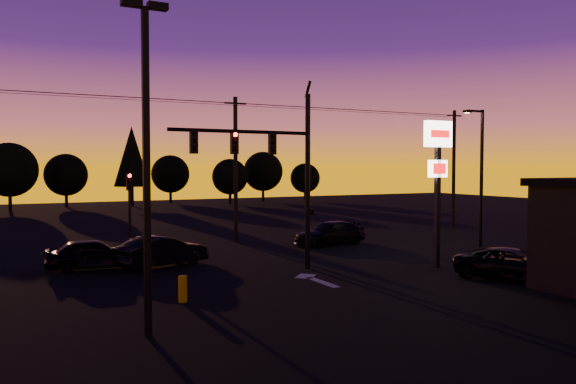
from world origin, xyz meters
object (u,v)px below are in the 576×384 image
object	(u,v)px
pylon_sign	(438,162)
car_right	(330,233)
parking_lot_light	(146,145)
car_left	(94,254)
suv_parked	(513,264)
traffic_signal_mast	(276,161)
car_mid	(162,251)
bollard	(183,289)
secondary_signal	(130,202)
streetlight	(480,171)

from	to	relation	value
pylon_sign	car_right	size ratio (longest dim) A/B	1.45
parking_lot_light	car_left	xyz separation A→B (m)	(0.21, 11.31, -4.56)
car_left	suv_parked	size ratio (longest dim) A/B	0.89
traffic_signal_mast	car_mid	xyz separation A→B (m)	(-4.22, 3.61, -4.21)
traffic_signal_mast	bollard	world-z (taller)	traffic_signal_mast
secondary_signal	parking_lot_light	xyz separation A→B (m)	(-2.50, -14.49, 2.41)
car_left	traffic_signal_mast	bearing A→B (deg)	-115.41
streetlight	car_left	distance (m)	21.70
car_left	car_right	distance (m)	14.07
secondary_signal	suv_parked	world-z (taller)	secondary_signal
traffic_signal_mast	pylon_sign	bearing A→B (deg)	-19.36
secondary_signal	car_left	distance (m)	4.46
pylon_sign	bollard	xyz separation A→B (m)	(-12.50, -1.10, -4.46)
traffic_signal_mast	suv_parked	bearing A→B (deg)	-38.11
streetlight	car_left	size ratio (longest dim) A/B	1.92
pylon_sign	car_right	bearing A→B (deg)	92.36
secondary_signal	car_mid	world-z (taller)	secondary_signal
parking_lot_light	car_left	world-z (taller)	parking_lot_light
suv_parked	car_mid	bearing A→B (deg)	113.70
car_mid	suv_parked	size ratio (longest dim) A/B	0.94
car_mid	secondary_signal	bearing A→B (deg)	-9.12
suv_parked	parking_lot_light	bearing A→B (deg)	155.71
pylon_sign	suv_parked	world-z (taller)	pylon_sign
car_right	traffic_signal_mast	bearing A→B (deg)	-54.69
secondary_signal	streetlight	xyz separation A→B (m)	(18.91, -5.99, 1.56)
secondary_signal	bollard	world-z (taller)	secondary_signal
traffic_signal_mast	parking_lot_light	size ratio (longest dim) A/B	0.94
parking_lot_light	bollard	bearing A→B (deg)	59.51
bollard	suv_parked	world-z (taller)	suv_parked
car_right	streetlight	bearing A→B (deg)	48.20
parking_lot_light	bollard	world-z (taller)	parking_lot_light
parking_lot_light	pylon_sign	size ratio (longest dim) A/B	1.34
streetlight	car_right	xyz separation A→B (m)	(-7.27, 4.86, -3.74)
car_mid	car_right	distance (m)	11.29
secondary_signal	car_mid	bearing A→B (deg)	-79.98
traffic_signal_mast	car_right	xyz separation A→B (m)	(6.73, 6.36, -4.25)
car_left	car_mid	distance (m)	3.06
traffic_signal_mast	car_left	xyz separation A→B (m)	(-7.19, 4.32, -4.23)
parking_lot_light	car_mid	size ratio (longest dim) A/B	2.08
secondary_signal	traffic_signal_mast	bearing A→B (deg)	-56.81
secondary_signal	car_right	world-z (taller)	secondary_signal
car_left	car_mid	size ratio (longest dim) A/B	0.95
pylon_sign	car_mid	bearing A→B (deg)	151.65
bollard	suv_parked	size ratio (longest dim) A/B	0.20
parking_lot_light	suv_parked	world-z (taller)	parking_lot_light
traffic_signal_mast	car_mid	size ratio (longest dim) A/B	1.95
secondary_signal	pylon_sign	distance (m)	15.75
car_left	car_right	size ratio (longest dim) A/B	0.89
traffic_signal_mast	pylon_sign	distance (m)	7.52
parking_lot_light	car_right	size ratio (longest dim) A/B	1.94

